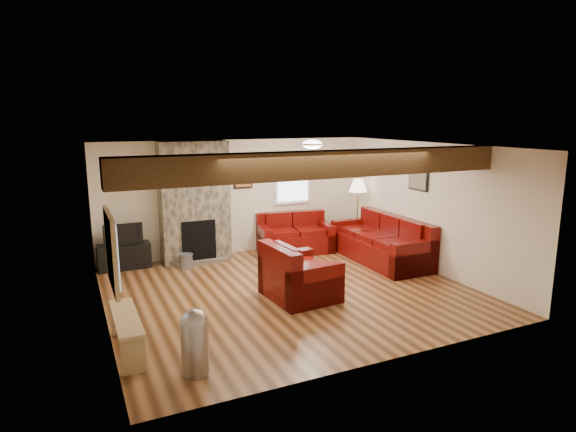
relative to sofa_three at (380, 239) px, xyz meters
name	(u,v)px	position (x,y,z in m)	size (l,w,h in m)	color
room	(289,221)	(-2.48, -0.82, 0.78)	(8.00, 8.00, 8.00)	#4F2C15
oak_beam	(327,164)	(-2.48, -2.07, 1.84)	(6.00, 0.36, 0.38)	#33210F
chimney_breast	(195,203)	(-3.48, 1.67, 0.75)	(1.40, 0.67, 2.50)	#38332B
back_window	(293,180)	(-1.13, 1.89, 1.08)	(0.90, 0.08, 1.10)	white
hatch_window	(112,251)	(-5.44, -2.32, 0.98)	(0.08, 1.00, 0.90)	tan
ceiling_dome	(312,146)	(-1.58, 0.08, 1.97)	(0.40, 0.40, 0.18)	white
artwork_back	(243,176)	(-2.33, 1.89, 1.23)	(0.42, 0.06, 0.52)	black
artwork_right	(418,180)	(0.48, -0.52, 1.28)	(0.06, 0.55, 0.42)	black
sofa_three	(380,239)	(0.00, 0.00, 0.00)	(2.43, 1.02, 0.94)	#440604
loveseat	(295,233)	(-1.30, 1.41, -0.04)	(1.61, 0.92, 0.85)	#440604
armchair_red	(300,271)	(-2.45, -1.19, -0.01)	(1.15, 1.00, 0.93)	#440604
coffee_table	(290,265)	(-2.12, -0.08, -0.25)	(0.88, 0.88, 0.46)	#432815
tv_cabinet	(124,256)	(-4.93, 1.71, -0.22)	(1.00, 0.40, 0.50)	black
television	(123,234)	(-4.93, 1.71, 0.25)	(0.74, 0.10, 0.43)	black
floor_lamp	(358,189)	(0.16, 1.14, 0.89)	(0.41, 0.41, 1.60)	tan
pine_bench	(127,334)	(-5.31, -1.98, -0.23)	(0.30, 1.29, 0.48)	tan
pedal_bin	(195,342)	(-4.66, -2.88, -0.07)	(0.32, 0.32, 0.80)	#97979B
coal_bucket	(186,261)	(-3.80, 1.26, -0.33)	(0.31, 0.31, 0.29)	slate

